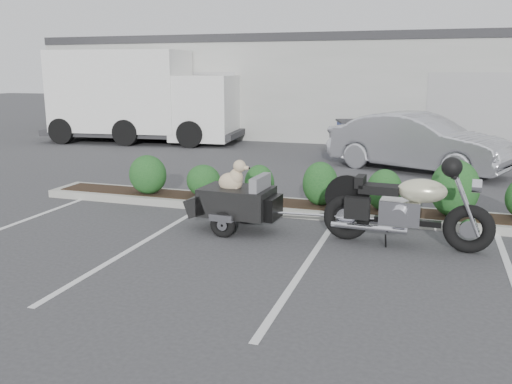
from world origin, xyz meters
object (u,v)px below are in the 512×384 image
(dumpster, at_px, (364,138))
(delivery_truck, at_px, (142,99))
(pet_trailer, at_px, (236,200))
(sedan, at_px, (417,142))
(motorcycle, at_px, (405,209))

(dumpster, distance_m, delivery_truck, 8.49)
(pet_trailer, distance_m, delivery_truck, 12.29)
(pet_trailer, relative_size, delivery_truck, 0.27)
(pet_trailer, bearing_deg, sedan, 70.80)
(motorcycle, relative_size, pet_trailer, 1.25)
(motorcycle, bearing_deg, dumpster, 103.90)
(sedan, bearing_deg, dumpster, 58.01)
(pet_trailer, xyz_separation_m, delivery_truck, (-7.34, 9.80, 1.10))
(pet_trailer, distance_m, sedan, 7.24)
(dumpster, relative_size, delivery_truck, 0.26)
(sedan, bearing_deg, motorcycle, -157.42)
(dumpster, bearing_deg, pet_trailer, -115.31)
(pet_trailer, distance_m, dumpster, 9.09)
(motorcycle, distance_m, delivery_truck, 14.15)
(pet_trailer, bearing_deg, motorcycle, 2.46)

